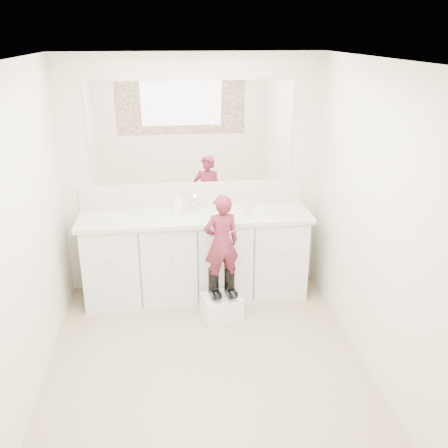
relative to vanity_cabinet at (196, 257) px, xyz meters
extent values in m
plane|color=#857757|center=(0.00, -1.23, -0.42)|extent=(3.00, 3.00, 0.00)
plane|color=white|center=(0.00, -1.23, 1.97)|extent=(3.00, 3.00, 0.00)
plane|color=beige|center=(0.00, 0.27, 0.77)|extent=(2.60, 0.00, 2.60)
plane|color=beige|center=(0.00, -2.73, 0.77)|extent=(2.60, 0.00, 2.60)
plane|color=beige|center=(-1.30, -1.23, 0.78)|extent=(0.00, 3.00, 3.00)
plane|color=beige|center=(1.30, -1.23, 0.78)|extent=(0.00, 3.00, 3.00)
cube|color=silver|center=(0.00, 0.00, 0.00)|extent=(2.20, 0.55, 0.85)
cube|color=beige|center=(0.00, -0.01, 0.45)|extent=(2.28, 0.58, 0.04)
cube|color=beige|center=(0.00, 0.26, 0.59)|extent=(2.28, 0.03, 0.25)
cube|color=white|center=(0.00, 0.26, 1.22)|extent=(2.00, 0.02, 1.00)
cube|color=#472819|center=(0.00, -2.71, 1.22)|extent=(2.00, 0.01, 1.20)
cylinder|color=silver|center=(0.00, 0.15, 0.52)|extent=(0.08, 0.08, 0.10)
imported|color=beige|center=(0.52, -0.03, 0.51)|extent=(0.12, 0.12, 0.09)
imported|color=white|center=(-0.16, 0.07, 0.56)|extent=(0.11, 0.11, 0.20)
cube|color=white|center=(0.20, -0.48, -0.31)|extent=(0.40, 0.36, 0.22)
imported|color=#9D3048|center=(0.20, -0.48, 0.36)|extent=(0.37, 0.28, 0.91)
cylinder|color=#D65380|center=(0.27, -0.48, 0.45)|extent=(0.14, 0.04, 0.06)
camera|label=1|loc=(-0.26, -4.61, 2.15)|focal=40.00mm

